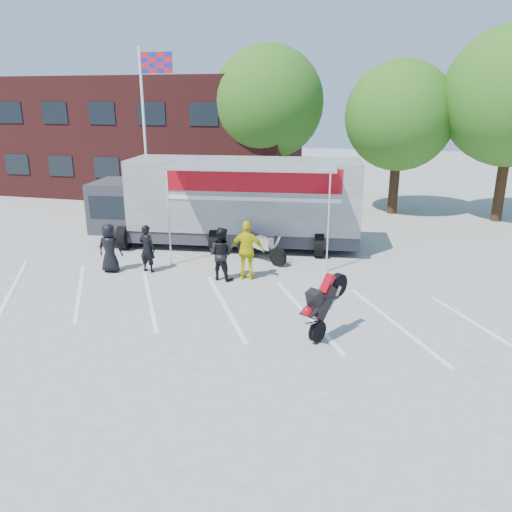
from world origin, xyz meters
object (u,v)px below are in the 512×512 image
at_px(tree_left, 268,103).
at_px(stunt_bike_rider, 332,335).
at_px(transporter_truck, 233,245).
at_px(parked_motorcycle, 261,261).
at_px(spectator_hivis, 247,250).
at_px(flagpole, 148,115).
at_px(tree_mid, 400,116).
at_px(spectator_leather_a, 110,248).
at_px(spectator_leather_b, 147,249).
at_px(spectator_leather_c, 221,254).

xyz_separation_m(tree_left, stunt_bike_rider, (5.43, -16.11, -5.57)).
relative_size(tree_left, transporter_truck, 0.78).
relative_size(parked_motorcycle, spectator_hivis, 1.17).
xyz_separation_m(flagpole, parked_motorcycle, (6.49, -4.69, -5.05)).
xyz_separation_m(tree_mid, parked_motorcycle, (-4.75, -9.69, -4.94)).
bearing_deg(stunt_bike_rider, parked_motorcycle, 150.75).
relative_size(flagpole, spectator_hivis, 4.01).
distance_m(transporter_truck, spectator_hivis, 4.16).
bearing_deg(tree_left, parked_motorcycle, -78.13).
height_order(stunt_bike_rider, spectator_leather_a, spectator_leather_a).
relative_size(flagpole, stunt_bike_rider, 4.38).
distance_m(flagpole, spectator_hivis, 10.12).
bearing_deg(flagpole, spectator_leather_b, -66.54).
bearing_deg(transporter_truck, spectator_leather_b, -123.37).
distance_m(tree_left, tree_mid, 7.10).
bearing_deg(flagpole, tree_left, 54.72).
distance_m(spectator_leather_b, spectator_leather_c, 2.72).
bearing_deg(spectator_leather_c, parked_motorcycle, -98.82).
xyz_separation_m(spectator_leather_a, spectator_leather_b, (1.26, 0.30, -0.01)).
height_order(stunt_bike_rider, spectator_leather_b, spectator_leather_b).
bearing_deg(parked_motorcycle, spectator_leather_c, -173.68).
bearing_deg(tree_left, spectator_leather_b, -95.85).
bearing_deg(stunt_bike_rider, tree_mid, 114.41).
bearing_deg(tree_left, tree_mid, -8.13).
distance_m(stunt_bike_rider, spectator_leather_b, 7.56).
distance_m(transporter_truck, parked_motorcycle, 2.39).
bearing_deg(spectator_leather_a, tree_mid, -134.93).
bearing_deg(spectator_hivis, spectator_leather_c, 14.39).
xyz_separation_m(tree_mid, spectator_leather_a, (-9.57, -12.07, -4.09)).
xyz_separation_m(transporter_truck, stunt_bike_rider, (4.80, -7.18, 0.00)).
relative_size(stunt_bike_rider, spectator_hivis, 0.92).
bearing_deg(tree_mid, spectator_hivis, -112.27).
height_order(spectator_leather_a, spectator_hivis, spectator_hivis).
distance_m(tree_mid, spectator_leather_a, 15.94).
bearing_deg(parked_motorcycle, transporter_truck, 70.08).
distance_m(stunt_bike_rider, spectator_hivis, 4.83).
distance_m(spectator_leather_a, spectator_leather_c, 3.98).
xyz_separation_m(tree_left, spectator_leather_b, (-1.31, -12.77, -4.73)).
relative_size(tree_left, spectator_leather_a, 5.08).
distance_m(flagpole, stunt_bike_rider, 14.87).
distance_m(flagpole, spectator_leather_b, 8.50).
height_order(parked_motorcycle, spectator_leather_c, spectator_leather_c).
xyz_separation_m(flagpole, tree_left, (4.24, 6.00, 0.51)).
bearing_deg(spectator_hivis, spectator_leather_a, 3.76).
xyz_separation_m(stunt_bike_rider, spectator_leather_b, (-6.73, 3.34, 0.84)).
height_order(transporter_truck, stunt_bike_rider, transporter_truck).
xyz_separation_m(flagpole, spectator_hivis, (6.48, -6.62, -4.05)).
bearing_deg(spectator_hivis, spectator_leather_b, 0.76).
xyz_separation_m(flagpole, transporter_truck, (4.87, -2.93, -5.05)).
height_order(flagpole, parked_motorcycle, flagpole).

